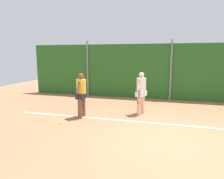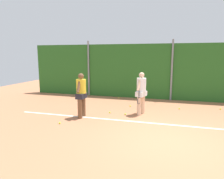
{
  "view_description": "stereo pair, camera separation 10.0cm",
  "coord_description": "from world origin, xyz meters",
  "views": [
    {
      "loc": [
        -0.13,
        -5.76,
        2.41
      ],
      "look_at": [
        -2.25,
        1.97,
        1.07
      ],
      "focal_mm": 33.04,
      "sensor_mm": 36.0,
      "label": 1
    },
    {
      "loc": [
        -0.03,
        -5.74,
        2.41
      ],
      "look_at": [
        -2.25,
        1.97,
        1.07
      ],
      "focal_mm": 33.04,
      "sensor_mm": 36.0,
      "label": 2
    }
  ],
  "objects": [
    {
      "name": "tennis_ball_1",
      "position": [
        2.6,
        5.23,
        0.03
      ],
      "size": [
        0.07,
        0.07,
        0.07
      ],
      "primitive_type": "sphere",
      "color": "#CCDB33",
      "rests_on": "ground_plane"
    },
    {
      "name": "tennis_ball_2",
      "position": [
        -3.75,
        0.48,
        0.03
      ],
      "size": [
        0.07,
        0.07,
        0.07
      ],
      "primitive_type": "sphere",
      "color": "#CCDB33",
      "rests_on": "ground_plane"
    },
    {
      "name": "fence_post_left",
      "position": [
        -4.75,
        5.66,
        1.62
      ],
      "size": [
        0.1,
        0.1,
        3.23
      ],
      "primitive_type": "cylinder",
      "color": "gray",
      "rests_on": "ground_plane"
    },
    {
      "name": "tennis_ball_0",
      "position": [
        0.4,
        3.75,
        0.03
      ],
      "size": [
        0.07,
        0.07,
        0.07
      ],
      "primitive_type": "sphere",
      "color": "#CCDB33",
      "rests_on": "ground_plane"
    },
    {
      "name": "tennis_ball_9",
      "position": [
        2.17,
        4.21,
        0.03
      ],
      "size": [
        0.07,
        0.07,
        0.07
      ],
      "primitive_type": "sphere",
      "color": "#CCDB33",
      "rests_on": "ground_plane"
    },
    {
      "name": "court_baseline_paint",
      "position": [
        0.0,
        1.46,
        0.0
      ],
      "size": [
        12.04,
        0.1,
        0.01
      ],
      "primitive_type": "cube",
      "color": "white",
      "rests_on": "ground_plane"
    },
    {
      "name": "tennis_ball_7",
      "position": [
        -1.6,
        4.58,
        0.03
      ],
      "size": [
        0.07,
        0.07,
        0.07
      ],
      "primitive_type": "sphere",
      "color": "#CCDB33",
      "rests_on": "ground_plane"
    },
    {
      "name": "tennis_ball_6",
      "position": [
        -1.75,
        2.2,
        0.03
      ],
      "size": [
        0.07,
        0.07,
        0.07
      ],
      "primitive_type": "sphere",
      "color": "#CCDB33",
      "rests_on": "ground_plane"
    },
    {
      "name": "hedge_fence_backdrop",
      "position": [
        0.0,
        5.83,
        1.51
      ],
      "size": [
        16.48,
        0.25,
        3.02
      ],
      "primitive_type": "cube",
      "color": "#286023",
      "rests_on": "ground_plane"
    },
    {
      "name": "player_midcourt",
      "position": [
        -1.16,
        2.48,
        0.97
      ],
      "size": [
        0.44,
        0.79,
        1.74
      ],
      "rotation": [
        0.0,
        0.0,
        4.4
      ],
      "color": "beige",
      "rests_on": "ground_plane"
    },
    {
      "name": "tennis_ball_10",
      "position": [
        -2.43,
        2.29,
        0.03
      ],
      "size": [
        0.07,
        0.07,
        0.07
      ],
      "primitive_type": "sphere",
      "color": "#CCDB33",
      "rests_on": "ground_plane"
    },
    {
      "name": "tennis_ball_11",
      "position": [
        -2.8,
        5.3,
        0.03
      ],
      "size": [
        0.07,
        0.07,
        0.07
      ],
      "primitive_type": "sphere",
      "color": "#CCDB33",
      "rests_on": "ground_plane"
    },
    {
      "name": "tennis_ball_4",
      "position": [
        -1.83,
        3.63,
        0.03
      ],
      "size": [
        0.07,
        0.07,
        0.07
      ],
      "primitive_type": "sphere",
      "color": "#CCDB33",
      "rests_on": "ground_plane"
    },
    {
      "name": "fence_post_center",
      "position": [
        0.0,
        5.66,
        1.62
      ],
      "size": [
        0.1,
        0.1,
        3.23
      ],
      "primitive_type": "cylinder",
      "color": "gray",
      "rests_on": "ground_plane"
    },
    {
      "name": "player_foreground_near",
      "position": [
        -3.33,
        1.46,
        0.97
      ],
      "size": [
        0.37,
        0.8,
        1.73
      ],
      "rotation": [
        0.0,
        0.0,
        1.58
      ],
      "color": "brown",
      "rests_on": "ground_plane"
    },
    {
      "name": "ground_plane",
      "position": [
        0.0,
        1.71,
        0.0
      ],
      "size": [
        25.36,
        25.36,
        0.0
      ],
      "primitive_type": "plane",
      "color": "#B2704C"
    },
    {
      "name": "tennis_ball_5",
      "position": [
        -4.57,
        3.83,
        0.03
      ],
      "size": [
        0.07,
        0.07,
        0.07
      ],
      "primitive_type": "sphere",
      "color": "#CCDB33",
      "rests_on": "ground_plane"
    }
  ]
}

